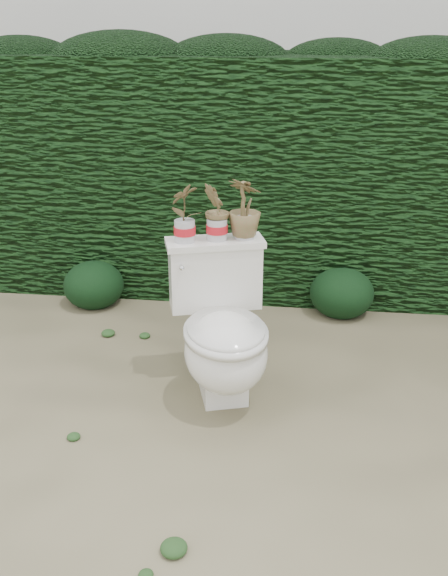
# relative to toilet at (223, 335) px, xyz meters

# --- Properties ---
(ground) EXTENTS (60.00, 60.00, 0.00)m
(ground) POSITION_rel_toilet_xyz_m (-0.21, 0.05, -0.36)
(ground) COLOR gray
(ground) RESTS_ON ground
(hedge) EXTENTS (8.00, 1.00, 1.60)m
(hedge) POSITION_rel_toilet_xyz_m (-0.21, 1.65, 0.44)
(hedge) COLOR #1B4416
(hedge) RESTS_ON ground
(house_wall) EXTENTS (8.00, 3.50, 4.00)m
(house_wall) POSITION_rel_toilet_xyz_m (0.39, 6.05, 1.64)
(house_wall) COLOR silver
(house_wall) RESTS_ON ground
(toilet) EXTENTS (0.63, 0.78, 0.78)m
(toilet) POSITION_rel_toilet_xyz_m (0.00, 0.00, 0.00)
(toilet) COLOR white
(toilet) RESTS_ON ground
(potted_plant_left) EXTENTS (0.17, 0.18, 0.29)m
(potted_plant_left) POSITION_rel_toilet_xyz_m (-0.22, 0.18, 0.56)
(potted_plant_left) COLOR #277F35
(potted_plant_left) RESTS_ON toilet
(potted_plant_center) EXTENTS (0.14, 0.16, 0.28)m
(potted_plant_center) POSITION_rel_toilet_xyz_m (-0.06, 0.23, 0.56)
(potted_plant_center) COLOR #277F35
(potted_plant_center) RESTS_ON toilet
(potted_plant_right) EXTENTS (0.22, 0.22, 0.30)m
(potted_plant_right) POSITION_rel_toilet_xyz_m (0.08, 0.27, 0.57)
(potted_plant_right) COLOR #277F35
(potted_plant_right) RESTS_ON toilet
(liriope_clump_1) EXTENTS (0.41, 0.41, 0.33)m
(liriope_clump_1) POSITION_rel_toilet_xyz_m (-1.02, 1.06, -0.19)
(liriope_clump_1) COLOR black
(liriope_clump_1) RESTS_ON ground
(liriope_clump_2) EXTENTS (0.42, 0.42, 0.34)m
(liriope_clump_2) POSITION_rel_toilet_xyz_m (0.65, 1.11, -0.19)
(liriope_clump_2) COLOR black
(liriope_clump_2) RESTS_ON ground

